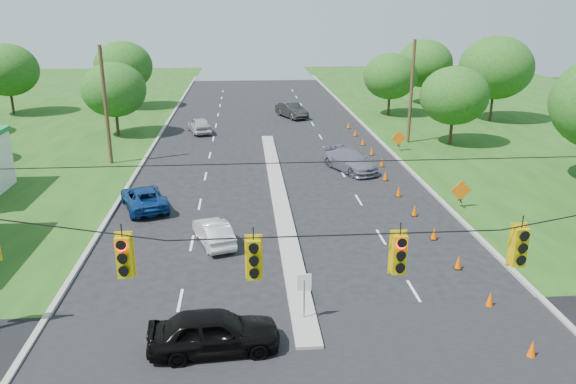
{
  "coord_description": "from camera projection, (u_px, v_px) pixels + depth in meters",
  "views": [
    {
      "loc": [
        -2.16,
        -13.11,
        11.77
      ],
      "look_at": [
        -0.01,
        13.63,
        2.8
      ],
      "focal_mm": 35.0,
      "sensor_mm": 36.0,
      "label": 1
    }
  ],
  "objects": [
    {
      "name": "signal_span",
      "position": [
        334.0,
        296.0,
        13.76
      ],
      "size": [
        25.6,
        0.32,
        9.0
      ],
      "color": "#422D1C",
      "rests_on": "ground"
    },
    {
      "name": "cone_10",
      "position": [
        355.0,
        133.0,
        52.73
      ],
      "size": [
        0.32,
        0.32,
        0.7
      ],
      "primitive_type": "cone",
      "color": "#FF5600",
      "rests_on": "ground"
    },
    {
      "name": "median_sign",
      "position": [
        304.0,
        288.0,
        21.5
      ],
      "size": [
        0.55,
        0.06,
        2.05
      ],
      "color": "gray",
      "rests_on": "ground"
    },
    {
      "name": "work_sign_2",
      "position": [
        399.0,
        139.0,
        47.01
      ],
      "size": [
        1.27,
        0.58,
        1.37
      ],
      "color": "black",
      "rests_on": "ground"
    },
    {
      "name": "cone_8",
      "position": [
        372.0,
        151.0,
        46.11
      ],
      "size": [
        0.32,
        0.32,
        0.7
      ],
      "primitive_type": "cone",
      "color": "#FF5600",
      "rests_on": "ground"
    },
    {
      "name": "cone_5",
      "position": [
        399.0,
        191.0,
        36.14
      ],
      "size": [
        0.32,
        0.32,
        0.7
      ],
      "primitive_type": "cone",
      "color": "#FF5600",
      "rests_on": "ground"
    },
    {
      "name": "cone_11",
      "position": [
        349.0,
        125.0,
        56.04
      ],
      "size": [
        0.32,
        0.32,
        0.7
      ],
      "primitive_type": "cone",
      "color": "#FF5600",
      "rests_on": "ground"
    },
    {
      "name": "cone_3",
      "position": [
        434.0,
        233.0,
        29.52
      ],
      "size": [
        0.32,
        0.32,
        0.7
      ],
      "primitive_type": "cone",
      "color": "#FF5600",
      "rests_on": "ground"
    },
    {
      "name": "tree_5",
      "position": [
        114.0,
        90.0,
        51.66
      ],
      "size": [
        5.88,
        5.88,
        6.86
      ],
      "color": "black",
      "rests_on": "ground"
    },
    {
      "name": "cone_7",
      "position": [
        382.0,
        162.0,
        42.8
      ],
      "size": [
        0.32,
        0.32,
        0.7
      ],
      "primitive_type": "cone",
      "color": "#FF5600",
      "rests_on": "ground"
    },
    {
      "name": "dark_car_receding",
      "position": [
        292.0,
        110.0,
        61.36
      ],
      "size": [
        3.51,
        5.14,
        1.6
      ],
      "primitive_type": "imported",
      "rotation": [
        0.0,
        0.0,
        0.41
      ],
      "color": "black",
      "rests_on": "ground"
    },
    {
      "name": "tree_9",
      "position": [
        454.0,
        96.0,
        48.27
      ],
      "size": [
        5.88,
        5.88,
        6.86
      ],
      "color": "black",
      "rests_on": "ground"
    },
    {
      "name": "tree_12",
      "position": [
        390.0,
        76.0,
        61.35
      ],
      "size": [
        5.88,
        5.88,
        6.86
      ],
      "color": "black",
      "rests_on": "ground"
    },
    {
      "name": "cone_4",
      "position": [
        415.0,
        210.0,
        32.83
      ],
      "size": [
        0.32,
        0.32,
        0.7
      ],
      "primitive_type": "cone",
      "color": "#FF5600",
      "rests_on": "ground"
    },
    {
      "name": "tree_10",
      "position": [
        496.0,
        68.0,
        57.94
      ],
      "size": [
        7.56,
        7.56,
        8.82
      ],
      "color": "black",
      "rests_on": "ground"
    },
    {
      "name": "white_sedan",
      "position": [
        214.0,
        232.0,
        28.91
      ],
      "size": [
        2.49,
        4.13,
        1.29
      ],
      "primitive_type": "imported",
      "rotation": [
        0.0,
        0.0,
        3.45
      ],
      "color": "silver",
      "rests_on": "ground"
    },
    {
      "name": "cone_9",
      "position": [
        363.0,
        141.0,
        49.42
      ],
      "size": [
        0.32,
        0.32,
        0.7
      ],
      "primitive_type": "cone",
      "color": "#FF5600",
      "rests_on": "ground"
    },
    {
      "name": "utility_pole_far_right",
      "position": [
        411.0,
        93.0,
        48.9
      ],
      "size": [
        0.28,
        0.28,
        9.0
      ],
      "primitive_type": "cylinder",
      "color": "#422D1C",
      "rests_on": "ground"
    },
    {
      "name": "silver_car_oncoming",
      "position": [
        199.0,
        125.0,
        54.06
      ],
      "size": [
        2.87,
        4.73,
        1.5
      ],
      "primitive_type": "imported",
      "rotation": [
        0.0,
        0.0,
        3.41
      ],
      "color": "#A8A9AD",
      "rests_on": "ground"
    },
    {
      "name": "black_sedan",
      "position": [
        214.0,
        332.0,
        19.83
      ],
      "size": [
        4.79,
        2.21,
        1.59
      ],
      "primitive_type": "imported",
      "rotation": [
        0.0,
        0.0,
        1.64
      ],
      "color": "black",
      "rests_on": "ground"
    },
    {
      "name": "utility_pole_far_left",
      "position": [
        106.0,
        106.0,
        42.27
      ],
      "size": [
        0.28,
        0.28,
        9.0
      ],
      "primitive_type": "cylinder",
      "color": "#422D1C",
      "rests_on": "ground"
    },
    {
      "name": "tree_11",
      "position": [
        425.0,
        64.0,
        68.23
      ],
      "size": [
        6.72,
        6.72,
        7.84
      ],
      "color": "black",
      "rests_on": "ground"
    },
    {
      "name": "work_sign_1",
      "position": [
        461.0,
        191.0,
        33.78
      ],
      "size": [
        1.27,
        0.58,
        1.37
      ],
      "color": "black",
      "rests_on": "ground"
    },
    {
      "name": "cone_2",
      "position": [
        459.0,
        262.0,
        26.22
      ],
      "size": [
        0.32,
        0.32,
        0.7
      ],
      "primitive_type": "cone",
      "color": "#FF5600",
      "rests_on": "ground"
    },
    {
      "name": "silver_car_far",
      "position": [
        350.0,
        161.0,
        41.62
      ],
      "size": [
        4.03,
        5.63,
        1.51
      ],
      "primitive_type": "imported",
      "rotation": [
        0.0,
        0.0,
        0.41
      ],
      "color": "slate",
      "rests_on": "ground"
    },
    {
      "name": "curb_right",
      "position": [
        396.0,
        158.0,
        45.42
      ],
      "size": [
        0.25,
        110.0,
        0.16
      ],
      "primitive_type": "cube",
      "color": "gray",
      "rests_on": "ground"
    },
    {
      "name": "curb_left",
      "position": [
        143.0,
        163.0,
        43.88
      ],
      "size": [
        0.25,
        110.0,
        0.16
      ],
      "primitive_type": "cube",
      "color": "gray",
      "rests_on": "ground"
    },
    {
      "name": "tree_6",
      "position": [
        123.0,
        66.0,
        65.5
      ],
      "size": [
        6.72,
        6.72,
        7.84
      ],
      "color": "black",
      "rests_on": "ground"
    },
    {
      "name": "cone_0",
      "position": [
        532.0,
        349.0,
        19.6
      ],
      "size": [
        0.32,
        0.32,
        0.7
      ],
      "primitive_type": "cone",
      "color": "#FF5600",
      "rests_on": "ground"
    },
    {
      "name": "tree_4",
      "position": [
        7.0,
        70.0,
        61.75
      ],
      "size": [
        6.72,
        6.72,
        7.84
      ],
      "color": "black",
      "rests_on": "ground"
    },
    {
      "name": "blue_pickup",
      "position": [
        144.0,
        198.0,
        33.94
      ],
      "size": [
        3.76,
        5.36,
        1.36
      ],
      "primitive_type": "imported",
      "rotation": [
        0.0,
        0.0,
        3.48
      ],
      "color": "navy",
      "rests_on": "ground"
    },
    {
      "name": "median",
      "position": [
        279.0,
        197.0,
        36.14
      ],
      "size": [
        1.0,
        34.0,
        0.18
      ],
      "primitive_type": "cube",
      "color": "gray",
      "rests_on": "ground"
    },
    {
      "name": "cone_1",
      "position": [
        490.0,
        299.0,
        22.91
      ],
      "size": [
        0.32,
        0.32,
        0.7
      ],
      "primitive_type": "cone",
      "color": "#FF5600",
      "rests_on": "ground"
    },
    {
      "name": "cone_6",
      "position": [
        385.0,
        176.0,
        39.45
      ],
      "size": [
        0.32,
        0.32,
        0.7
      ],
      "primitive_type": "cone",
      "color": "#FF5600",
      "rests_on": "ground"
    }
  ]
}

